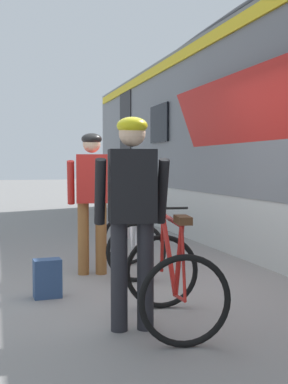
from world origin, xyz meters
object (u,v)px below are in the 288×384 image
at_px(backpack_on_platform, 47,278).
at_px(water_bottle_near_the_bikes, 145,271).
at_px(bicycle_far_silver, 132,241).
at_px(cyclist_near_in_dark, 132,204).
at_px(cyclist_far_in_red, 92,190).
at_px(bicycle_near_red, 172,279).

xyz_separation_m(backpack_on_platform, water_bottle_near_the_bikes, (1.19, 0.41, -0.09)).
distance_m(bicycle_far_silver, water_bottle_near_the_bikes, 0.55).
bearing_deg(cyclist_near_in_dark, bicycle_far_silver, 74.53).
xyz_separation_m(bicycle_far_silver, water_bottle_near_the_bikes, (0.04, -0.46, -0.29)).
distance_m(cyclist_far_in_red, water_bottle_near_the_bikes, 1.20).
xyz_separation_m(bicycle_far_silver, backpack_on_platform, (-1.15, -0.87, -0.20)).
bearing_deg(backpack_on_platform, water_bottle_near_the_bikes, 16.14).
height_order(cyclist_near_in_dark, water_bottle_near_the_bikes, cyclist_near_in_dark).
height_order(cyclist_near_in_dark, bicycle_far_silver, cyclist_near_in_dark).
xyz_separation_m(cyclist_near_in_dark, backpack_on_platform, (-0.57, 1.21, -0.85)).
bearing_deg(cyclist_far_in_red, water_bottle_near_the_bikes, -44.07).
bearing_deg(backpack_on_platform, bicycle_far_silver, 34.17).
bearing_deg(backpack_on_platform, cyclist_near_in_dark, -67.55).
xyz_separation_m(cyclist_near_in_dark, bicycle_near_red, (0.35, -0.00, -0.65)).
height_order(cyclist_far_in_red, water_bottle_near_the_bikes, cyclist_far_in_red).
height_order(cyclist_far_in_red, backpack_on_platform, cyclist_far_in_red).
distance_m(cyclist_near_in_dark, backpack_on_platform, 1.59).
xyz_separation_m(cyclist_far_in_red, water_bottle_near_the_bikes, (0.54, -0.52, -0.94)).
bearing_deg(bicycle_near_red, bicycle_far_silver, 83.84).
distance_m(bicycle_far_silver, backpack_on_platform, 1.46).
relative_size(backpack_on_platform, water_bottle_near_the_bikes, 1.77).
distance_m(cyclist_far_in_red, bicycle_near_red, 2.26).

